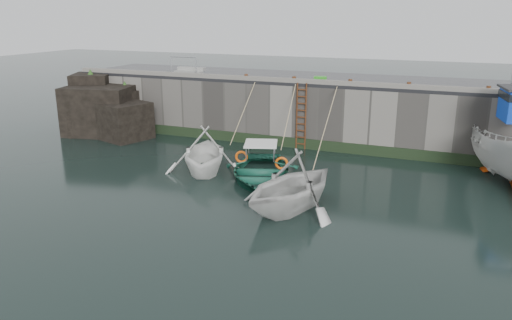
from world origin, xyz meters
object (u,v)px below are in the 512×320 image
at_px(boat_near_blacktrim, 291,208).
at_px(bollard_d, 409,85).
at_px(boat_near_white, 205,171).
at_px(bollard_b, 294,79).
at_px(boat_near_blue, 260,177).
at_px(boat_far_white, 511,149).
at_px(fish_crate, 320,79).
at_px(bollard_c, 350,82).
at_px(bollard_a, 246,77).
at_px(ladder, 301,117).
at_px(bollard_e, 488,89).

height_order(boat_near_blacktrim, bollard_d, bollard_d).
height_order(boat_near_white, bollard_b, bollard_b).
xyz_separation_m(boat_near_blue, boat_far_white, (9.25, 3.96, 1.15)).
height_order(boat_near_blue, fish_crate, fish_crate).
bearing_deg(bollard_c, bollard_d, 0.00).
distance_m(boat_far_white, bollard_b, 9.87).
bearing_deg(boat_near_blacktrim, bollard_a, 140.73).
distance_m(ladder, bollard_a, 3.47).
height_order(boat_near_blue, bollard_e, bollard_e).
height_order(boat_near_blacktrim, bollard_a, bollard_a).
xyz_separation_m(ladder, boat_near_white, (-2.65, -4.89, -1.59)).
bearing_deg(bollard_a, bollard_d, 0.00).
height_order(boat_near_blue, boat_near_blacktrim, boat_near_blacktrim).
xyz_separation_m(fish_crate, bollard_b, (-1.15, -0.51, 0.00)).
xyz_separation_m(bollard_a, bollard_b, (2.50, 0.00, 0.00)).
bearing_deg(boat_near_blacktrim, ladder, 123.16).
bearing_deg(bollard_d, boat_near_white, -144.95).
relative_size(boat_near_white, bollard_a, 14.76).
relative_size(boat_near_blue, bollard_e, 17.16).
bearing_deg(bollard_a, boat_near_blue, -61.40).
bearing_deg(bollard_a, boat_near_blacktrim, -57.40).
bearing_deg(boat_near_blue, bollard_b, 75.31).
relative_size(boat_near_white, boat_near_blue, 0.86).
distance_m(boat_near_blacktrim, boat_far_white, 9.75).
relative_size(boat_near_blue, boat_far_white, 0.64).
height_order(boat_near_blue, bollard_c, bollard_c).
xyz_separation_m(bollard_c, bollard_e, (5.80, 0.00, 0.00)).
xyz_separation_m(boat_near_blacktrim, bollard_b, (-2.51, 7.84, 3.30)).
distance_m(ladder, bollard_b, 1.81).
height_order(bollard_a, bollard_c, same).
distance_m(bollard_a, bollard_e, 11.00).
bearing_deg(bollard_b, bollard_d, 0.00).
bearing_deg(boat_near_blue, boat_near_blacktrim, -68.77).
distance_m(ladder, bollard_e, 8.19).
xyz_separation_m(boat_near_blue, bollard_c, (2.39, 5.16, 3.30)).
height_order(boat_far_white, fish_crate, boat_far_white).
distance_m(fish_crate, bollard_e, 7.37).
bearing_deg(bollard_d, boat_near_blue, -134.00).
bearing_deg(bollard_b, boat_near_blacktrim, -72.22).
xyz_separation_m(bollard_c, bollard_d, (2.60, 0.00, 0.00)).
height_order(boat_near_blue, bollard_d, bollard_d).
bearing_deg(boat_near_blue, boat_near_white, 163.33).
height_order(boat_far_white, bollard_e, boat_far_white).
distance_m(ladder, boat_near_blue, 5.09).
bearing_deg(boat_near_white, bollard_b, 44.19).
bearing_deg(bollard_c, boat_near_blue, -114.80).
xyz_separation_m(fish_crate, bollard_c, (1.55, -0.51, 0.00)).
relative_size(ladder, boat_near_blue, 0.67).
xyz_separation_m(boat_near_blacktrim, bollard_e, (5.99, 7.84, 3.30)).
relative_size(boat_near_blacktrim, bollard_c, 15.73).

